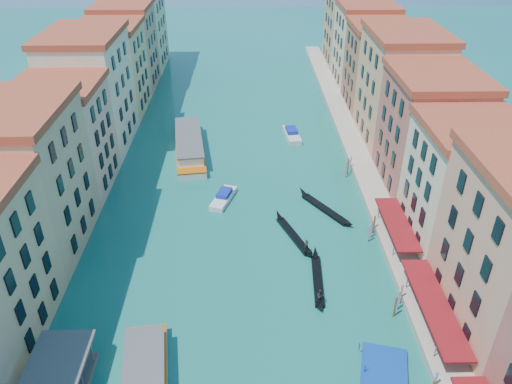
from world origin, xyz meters
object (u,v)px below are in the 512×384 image
blue_dock (384,373)px  vaporetto_far (189,145)px  gondola_fore (294,235)px  gondola_right (318,280)px

blue_dock → vaporetto_far: bearing=130.0°
blue_dock → gondola_fore: bearing=121.3°
gondola_right → gondola_fore: bearing=106.3°
gondola_fore → gondola_right: size_ratio=0.95×
vaporetto_far → gondola_fore: (16.92, -26.79, -1.04)m
vaporetto_far → gondola_fore: size_ratio=1.94×
blue_dock → gondola_right: bearing=124.2°
vaporetto_far → gondola_right: vaporetto_far is taller
gondola_fore → blue_dock: size_ratio=1.49×
gondola_right → blue_dock: bearing=-66.7°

